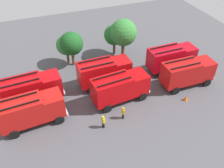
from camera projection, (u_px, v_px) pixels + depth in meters
ground_plane at (112, 92)px, 31.91m from camera, size 56.89×56.89×0.00m
fire_truck_0 at (31, 110)px, 26.29m from camera, size 7.36×3.17×3.88m
fire_truck_1 at (120, 87)px, 29.35m from camera, size 7.38×3.25×3.88m
fire_truck_2 at (187, 72)px, 31.81m from camera, size 7.23×2.82×3.88m
fire_truck_3 at (31, 88)px, 29.16m from camera, size 7.33×3.10×3.88m
fire_truck_4 at (104, 71)px, 31.91m from camera, size 7.24×2.85×3.88m
fire_truck_5 at (171, 57)px, 34.61m from camera, size 7.23×2.83×3.88m
firefighter_0 at (103, 121)px, 26.63m from camera, size 0.36×0.47×1.68m
firefighter_1 at (123, 112)px, 27.74m from camera, size 0.30×0.45×1.62m
tree_0 at (66, 45)px, 35.41m from camera, size 2.98×2.98×4.62m
tree_1 at (71, 44)px, 34.80m from camera, size 3.43×3.43×5.32m
tree_2 at (114, 35)px, 37.42m from camera, size 3.20×3.20×4.95m
tree_3 at (123, 33)px, 36.07m from camera, size 4.06×4.06×6.30m
traffic_cone_0 at (109, 73)px, 34.88m from camera, size 0.39×0.39×0.56m
traffic_cone_1 at (186, 98)px, 30.47m from camera, size 0.52×0.52×0.75m
traffic_cone_2 at (170, 56)px, 38.28m from camera, size 0.40×0.40×0.56m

